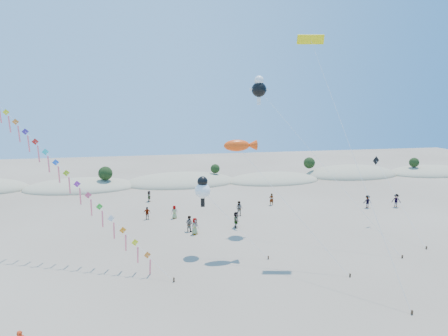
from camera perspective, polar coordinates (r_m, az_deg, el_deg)
dune_ridge at (r=64.10m, az=-5.67°, el=-2.17°), size 145.30×11.49×5.57m
kite_train at (r=36.96m, az=-26.64°, el=3.25°), size 21.43×15.83×19.37m
fish_kite at (r=33.31m, az=2.55°, el=3.43°), size 8.85×7.56×10.38m
cartoon_kite_low at (r=33.69m, az=-3.27°, el=-3.19°), size 6.14×3.56×7.12m
cartoon_kite_high at (r=40.59m, az=5.39°, el=12.04°), size 11.12×12.23×16.40m
parafoil_kite at (r=34.86m, az=13.25°, el=18.01°), size 3.64×12.78×19.43m
dark_kite at (r=43.96m, az=23.60°, el=-1.68°), size 0.97×8.61×7.67m
beachgoers at (r=45.53m, az=4.57°, el=-6.32°), size 33.21×15.33×1.80m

